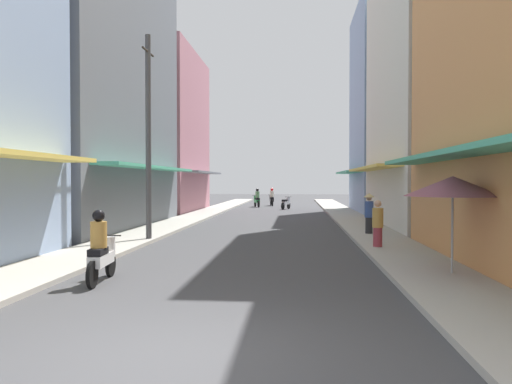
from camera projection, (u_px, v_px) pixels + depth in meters
The scene contains 15 objects.
ground_plane at pixel (270, 220), 26.94m from camera, with size 110.36×110.36×0.00m, color #424244.
sidewalk_left at pixel (189, 219), 27.32m from camera, with size 2.05×58.16×0.12m, color #ADA89E.
sidewalk_right at pixel (353, 220), 26.56m from camera, with size 2.05×58.16×0.12m, color #ADA89E.
building_left_mid at pixel (80, 86), 22.57m from camera, with size 7.05×12.95×13.19m.
building_left_far at pixel (156, 133), 34.78m from camera, with size 7.05×10.03×11.31m.
building_right_mid at pixel (447, 43), 22.94m from camera, with size 7.05×10.82×17.43m.
building_right_far at pixel (400, 110), 33.34m from camera, with size 7.05×8.52×14.19m.
motorbike_silver at pixel (286, 203), 37.60m from camera, with size 0.78×1.73×0.96m.
motorbike_black at pixel (272, 198), 43.00m from camera, with size 0.58×1.80×1.58m.
motorbike_green at pixel (257, 199), 40.94m from camera, with size 0.73×1.75×1.58m.
motorbike_white at pixel (101, 250), 10.39m from camera, with size 0.55×1.81×1.58m.
pedestrian_foreground at pixel (378, 225), 15.23m from camera, with size 0.34×0.34×1.58m.
pedestrian_midway at pixel (369, 212), 19.06m from camera, with size 0.44×0.44×1.71m.
vendor_umbrella at pixel (453, 186), 10.83m from camera, with size 2.14×2.14×2.29m.
utility_pole at pixel (148, 137), 17.32m from camera, with size 0.20×1.20×7.39m.
Camera 1 is at (1.49, -5.79, 2.17)m, focal length 34.06 mm.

